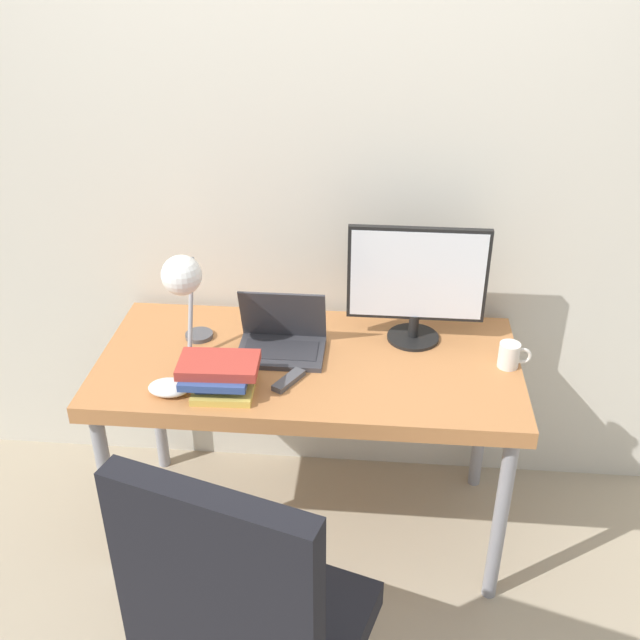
# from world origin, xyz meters

# --- Properties ---
(ground_plane) EXTENTS (12.00, 12.00, 0.00)m
(ground_plane) POSITION_xyz_m (0.00, 0.00, 0.00)
(ground_plane) COLOR tan
(wall_back) EXTENTS (8.00, 0.05, 2.60)m
(wall_back) POSITION_xyz_m (0.00, 0.77, 1.30)
(wall_back) COLOR beige
(wall_back) RESTS_ON ground_plane
(desk) EXTENTS (1.47, 0.71, 0.78)m
(desk) POSITION_xyz_m (0.00, 0.35, 0.71)
(desk) COLOR #B77542
(desk) RESTS_ON ground_plane
(laptop) EXTENTS (0.30, 0.22, 0.22)m
(laptop) POSITION_xyz_m (-0.10, 0.40, 0.82)
(laptop) COLOR #38383D
(laptop) RESTS_ON desk
(monitor) EXTENTS (0.49, 0.19, 0.44)m
(monitor) POSITION_xyz_m (0.37, 0.53, 1.01)
(monitor) COLOR black
(monitor) RESTS_ON desk
(desk_lamp) EXTENTS (0.14, 0.26, 0.39)m
(desk_lamp) POSITION_xyz_m (-0.42, 0.33, 1.08)
(desk_lamp) COLOR #4C4C51
(desk_lamp) RESTS_ON desk
(office_chair) EXTENTS (0.66, 0.62, 1.11)m
(office_chair) POSITION_xyz_m (-0.07, -0.60, 0.59)
(office_chair) COLOR black
(office_chair) RESTS_ON ground_plane
(book_stack) EXTENTS (0.26, 0.20, 0.11)m
(book_stack) POSITION_xyz_m (-0.27, 0.14, 0.83)
(book_stack) COLOR gold
(book_stack) RESTS_ON desk
(tv_remote) EXTENTS (0.10, 0.14, 0.02)m
(tv_remote) POSITION_xyz_m (-0.05, 0.20, 0.79)
(tv_remote) COLOR #4C4C51
(tv_remote) RESTS_ON desk
(mug) EXTENTS (0.11, 0.07, 0.09)m
(mug) POSITION_xyz_m (0.69, 0.37, 0.82)
(mug) COLOR silver
(mug) RESTS_ON desk
(game_controller) EXTENTS (0.14, 0.10, 0.04)m
(game_controller) POSITION_xyz_m (-0.43, 0.11, 0.80)
(game_controller) COLOR white
(game_controller) RESTS_ON desk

